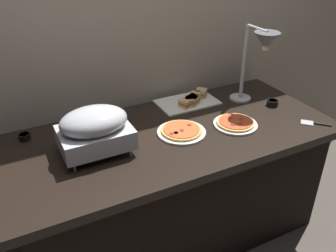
{
  "coord_description": "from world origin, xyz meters",
  "views": [
    {
      "loc": [
        -0.8,
        -1.54,
        1.79
      ],
      "look_at": [
        -0.02,
        0.0,
        0.81
      ],
      "focal_mm": 38.31,
      "sensor_mm": 36.0,
      "label": 1
    }
  ],
  "objects": [
    {
      "name": "back_wall",
      "position": [
        0.0,
        0.5,
        1.2
      ],
      "size": [
        4.4,
        0.04,
        2.4
      ],
      "primitive_type": "cube",
      "color": "tan",
      "rests_on": "ground_plane"
    },
    {
      "name": "sauce_cup_near",
      "position": [
        0.74,
        0.01,
        0.78
      ],
      "size": [
        0.07,
        0.07,
        0.04
      ],
      "color": "black",
      "rests_on": "buffet_table"
    },
    {
      "name": "serving_spatula",
      "position": [
        0.8,
        -0.29,
        0.76
      ],
      "size": [
        0.14,
        0.14,
        0.01
      ],
      "color": "#B7BABF",
      "rests_on": "buffet_table"
    },
    {
      "name": "sandwich_platter",
      "position": [
        0.29,
        0.28,
        0.78
      ],
      "size": [
        0.39,
        0.25,
        0.06
      ],
      "color": "white",
      "rests_on": "buffet_table"
    },
    {
      "name": "pizza_plate_front",
      "position": [
        0.05,
        -0.03,
        0.77
      ],
      "size": [
        0.27,
        0.27,
        0.03
      ],
      "color": "white",
      "rests_on": "buffet_table"
    },
    {
      "name": "heat_lamp",
      "position": [
        0.62,
        0.05,
        1.15
      ],
      "size": [
        0.15,
        0.32,
        0.5
      ],
      "color": "#B7BABF",
      "rests_on": "buffet_table"
    },
    {
      "name": "sauce_cup_far",
      "position": [
        -0.74,
        0.3,
        0.78
      ],
      "size": [
        0.06,
        0.06,
        0.03
      ],
      "color": "black",
      "rests_on": "buffet_table"
    },
    {
      "name": "ground_plane",
      "position": [
        0.0,
        0.0,
        0.0
      ],
      "size": [
        8.0,
        8.0,
        0.0
      ],
      "primitive_type": "plane",
      "color": "#4C443D"
    },
    {
      "name": "pizza_plate_center",
      "position": [
        0.37,
        -0.09,
        0.77
      ],
      "size": [
        0.26,
        0.26,
        0.03
      ],
      "color": "white",
      "rests_on": "buffet_table"
    },
    {
      "name": "chafing_dish",
      "position": [
        -0.43,
        -0.0,
        0.9
      ],
      "size": [
        0.36,
        0.26,
        0.25
      ],
      "color": "#B7BABF",
      "rests_on": "buffet_table"
    },
    {
      "name": "buffet_table",
      "position": [
        0.0,
        0.0,
        0.39
      ],
      "size": [
        1.9,
        0.84,
        0.76
      ],
      "color": "black",
      "rests_on": "ground_plane"
    }
  ]
}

